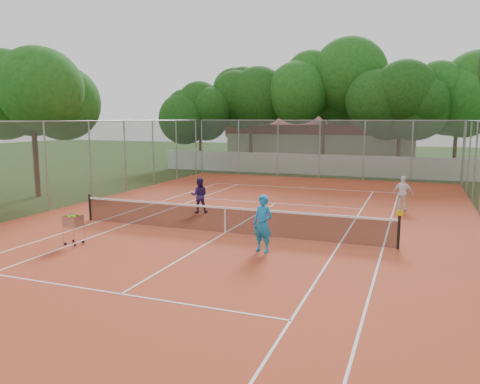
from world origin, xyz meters
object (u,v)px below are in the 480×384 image
(player_far_left, at_px, (199,195))
(ball_hopper, at_px, (73,229))
(tennis_net, at_px, (225,220))
(player_near, at_px, (263,224))
(player_far_right, at_px, (403,193))
(clubhouse, at_px, (324,139))

(player_far_left, distance_m, ball_hopper, 6.45)
(tennis_net, bearing_deg, player_near, -42.18)
(tennis_net, height_order, player_near, player_near)
(player_near, height_order, player_far_right, player_near)
(ball_hopper, bearing_deg, player_far_right, 50.10)
(clubhouse, relative_size, player_near, 9.20)
(clubhouse, relative_size, player_far_right, 10.45)
(player_far_left, height_order, player_far_right, player_far_right)
(player_near, xyz_separation_m, player_far_left, (-4.50, 4.85, -0.12))
(tennis_net, height_order, player_far_right, player_far_right)
(player_near, height_order, ball_hopper, player_near)
(player_far_right, bearing_deg, clubhouse, -54.75)
(player_far_right, relative_size, ball_hopper, 1.47)
(clubhouse, bearing_deg, player_far_right, -70.67)
(player_far_left, relative_size, player_far_right, 0.98)
(player_near, bearing_deg, player_far_right, 79.50)
(ball_hopper, bearing_deg, tennis_net, 43.81)
(ball_hopper, bearing_deg, clubhouse, 91.49)
(tennis_net, bearing_deg, ball_hopper, -141.29)
(tennis_net, relative_size, player_near, 6.66)
(tennis_net, bearing_deg, player_far_right, 48.68)
(player_near, distance_m, ball_hopper, 6.22)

